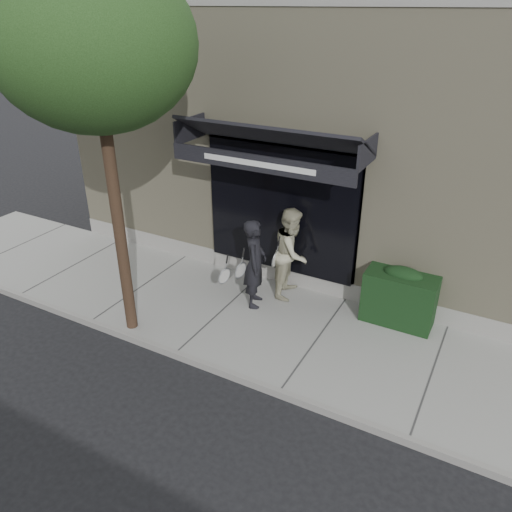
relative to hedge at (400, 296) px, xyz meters
The scene contains 8 objects.
ground 1.79m from the hedge, 131.35° to the right, with size 80.00×80.00×0.00m, color black.
sidewalk 1.77m from the hedge, 131.35° to the right, with size 20.00×3.00×0.12m, color gray.
curb 3.07m from the hedge, 111.45° to the right, with size 20.00×0.10×0.14m, color gray.
building_facade 4.39m from the hedge, 106.65° to the left, with size 14.30×8.04×5.64m.
hedge is the anchor object (origin of this frame).
street_tree 6.61m from the hedge, 149.33° to the right, with size 3.00×3.00×6.28m.
pedestrian_front 2.79m from the hedge, 163.93° to the right, with size 0.86×0.96×1.81m.
pedestrian_back 2.24m from the hedge, behind, with size 0.81×0.99×1.88m.
Camera 1 is at (2.52, -6.97, 5.54)m, focal length 35.00 mm.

